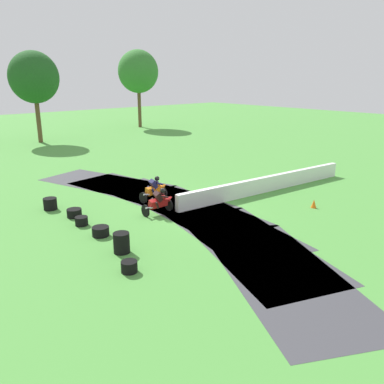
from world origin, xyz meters
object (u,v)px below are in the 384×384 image
(tire_stack_extra_b, at_px, (50,204))
(traffic_cone, at_px, (314,204))
(motorcycle_chase_orange, at_px, (155,189))
(motorcycle_lead_red, at_px, (160,201))
(tire_stack_mid_a, at_px, (122,243))
(tire_stack_near, at_px, (129,267))
(tire_stack_extra_a, at_px, (74,213))
(tire_stack_mid_b, at_px, (101,231))
(tire_stack_far, at_px, (82,221))

(tire_stack_extra_b, bearing_deg, traffic_cone, -40.23)
(motorcycle_chase_orange, bearing_deg, traffic_cone, -49.97)
(motorcycle_lead_red, xyz_separation_m, tire_stack_mid_a, (-3.78, -2.60, -0.24))
(tire_stack_mid_a, height_order, traffic_cone, tire_stack_mid_a)
(tire_stack_near, height_order, tire_stack_extra_a, same)
(tire_stack_near, height_order, tire_stack_mid_b, same)
(tire_stack_mid_b, relative_size, tire_stack_far, 1.25)
(tire_stack_mid_b, relative_size, traffic_cone, 1.64)
(motorcycle_chase_orange, distance_m, tire_stack_mid_a, 6.66)
(tire_stack_extra_b, distance_m, traffic_cone, 13.49)
(motorcycle_chase_orange, relative_size, tire_stack_mid_b, 2.34)
(motorcycle_lead_red, distance_m, tire_stack_far, 3.81)
(motorcycle_lead_red, bearing_deg, traffic_cone, -34.67)
(tire_stack_far, height_order, traffic_cone, traffic_cone)
(tire_stack_mid_b, distance_m, traffic_cone, 10.82)
(tire_stack_near, bearing_deg, tire_stack_mid_a, 67.11)
(motorcycle_chase_orange, relative_size, traffic_cone, 3.83)
(tire_stack_far, bearing_deg, tire_stack_extra_a, 78.94)
(tire_stack_mid_b, xyz_separation_m, tire_stack_extra_b, (-0.22, 4.78, 0.10))
(motorcycle_lead_red, xyz_separation_m, tire_stack_extra_b, (-3.79, 4.21, -0.34))
(traffic_cone, bearing_deg, tire_stack_mid_b, 158.70)
(tire_stack_mid_a, xyz_separation_m, tire_stack_extra_a, (0.41, 4.96, -0.20))
(motorcycle_lead_red, bearing_deg, tire_stack_mid_a, -145.53)
(tire_stack_near, xyz_separation_m, tire_stack_extra_b, (0.64, 8.33, 0.10))
(motorcycle_lead_red, distance_m, traffic_cone, 7.92)
(tire_stack_mid_a, height_order, tire_stack_far, tire_stack_mid_a)
(traffic_cone, bearing_deg, tire_stack_mid_a, 169.50)
(motorcycle_chase_orange, relative_size, tire_stack_extra_a, 2.41)
(tire_stack_extra_b, bearing_deg, motorcycle_lead_red, -48.00)
(motorcycle_lead_red, relative_size, tire_stack_extra_a, 2.41)
(tire_stack_near, distance_m, tire_stack_mid_a, 1.67)
(tire_stack_far, bearing_deg, tire_stack_extra_b, 93.21)
(tire_stack_near, bearing_deg, tire_stack_extra_b, 85.62)
(tire_stack_mid_b, bearing_deg, tire_stack_near, -103.51)
(tire_stack_near, height_order, traffic_cone, traffic_cone)
(motorcycle_lead_red, xyz_separation_m, tire_stack_far, (-3.62, 1.11, -0.44))
(tire_stack_mid_b, height_order, tire_stack_extra_a, same)
(motorcycle_lead_red, height_order, tire_stack_extra_b, motorcycle_lead_red)
(traffic_cone, bearing_deg, tire_stack_extra_a, 145.21)
(tire_stack_far, distance_m, tire_stack_extra_a, 1.27)
(motorcycle_chase_orange, xyz_separation_m, tire_stack_mid_b, (-4.70, -2.48, -0.45))
(tire_stack_extra_b, xyz_separation_m, traffic_cone, (10.30, -8.71, -0.08))
(tire_stack_mid_a, relative_size, traffic_cone, 1.82)
(motorcycle_chase_orange, distance_m, tire_stack_near, 8.21)
(motorcycle_chase_orange, height_order, tire_stack_mid_b, motorcycle_chase_orange)
(motorcycle_chase_orange, xyz_separation_m, traffic_cone, (5.39, -6.41, -0.43))
(motorcycle_chase_orange, bearing_deg, tire_stack_mid_b, -152.14)
(tire_stack_mid_b, bearing_deg, motorcycle_lead_red, 9.09)
(motorcycle_chase_orange, xyz_separation_m, tire_stack_extra_a, (-4.49, 0.45, -0.45))
(tire_stack_mid_a, bearing_deg, tire_stack_extra_b, 90.07)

